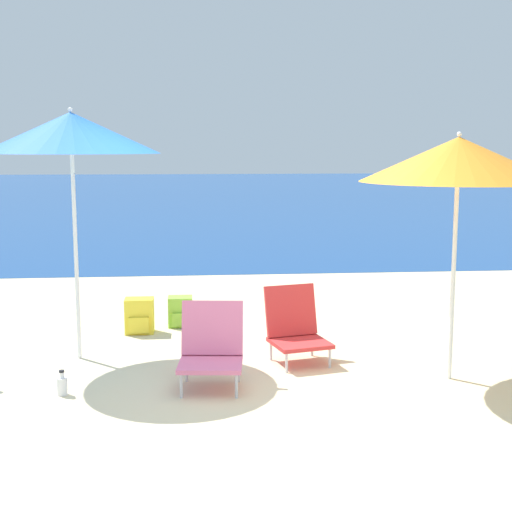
# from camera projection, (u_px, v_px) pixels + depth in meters

# --- Properties ---
(ground_plane) EXTENTS (60.00, 60.00, 0.00)m
(ground_plane) POSITION_uv_depth(u_px,v_px,m) (245.00, 406.00, 5.36)
(ground_plane) COLOR beige
(sea_water) EXTENTS (60.00, 40.00, 0.01)m
(sea_water) POSITION_uv_depth(u_px,v_px,m) (200.00, 192.00, 30.49)
(sea_water) COLOR #19478C
(sea_water) RESTS_ON ground
(beach_umbrella_blue) EXTENTS (1.57, 1.57, 2.27)m
(beach_umbrella_blue) POSITION_uv_depth(u_px,v_px,m) (71.00, 133.00, 6.27)
(beach_umbrella_blue) COLOR white
(beach_umbrella_blue) RESTS_ON ground
(beach_umbrella_orange) EXTENTS (1.59, 1.59, 2.05)m
(beach_umbrella_orange) POSITION_uv_depth(u_px,v_px,m) (458.00, 160.00, 5.72)
(beach_umbrella_orange) COLOR white
(beach_umbrella_orange) RESTS_ON ground
(beach_chair_pink) EXTENTS (0.56, 0.58, 0.67)m
(beach_chair_pink) POSITION_uv_depth(u_px,v_px,m) (211.00, 347.00, 5.79)
(beach_chair_pink) COLOR silver
(beach_chair_pink) RESTS_ON ground
(beach_chair_red) EXTENTS (0.60, 0.63, 0.68)m
(beach_chair_red) POSITION_uv_depth(u_px,v_px,m) (295.00, 327.00, 6.46)
(beach_chair_red) COLOR silver
(beach_chair_red) RESTS_ON ground
(backpack_lime) EXTENTS (0.26, 0.25, 0.32)m
(backpack_lime) POSITION_uv_depth(u_px,v_px,m) (180.00, 312.00, 7.73)
(backpack_lime) COLOR #8ECC3D
(backpack_lime) RESTS_ON ground
(backpack_yellow) EXTENTS (0.30, 0.25, 0.37)m
(backpack_yellow) POSITION_uv_depth(u_px,v_px,m) (139.00, 316.00, 7.44)
(backpack_yellow) COLOR yellow
(backpack_yellow) RESTS_ON ground
(water_bottle) EXTENTS (0.08, 0.08, 0.20)m
(water_bottle) POSITION_uv_depth(u_px,v_px,m) (62.00, 385.00, 5.59)
(water_bottle) COLOR silver
(water_bottle) RESTS_ON ground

